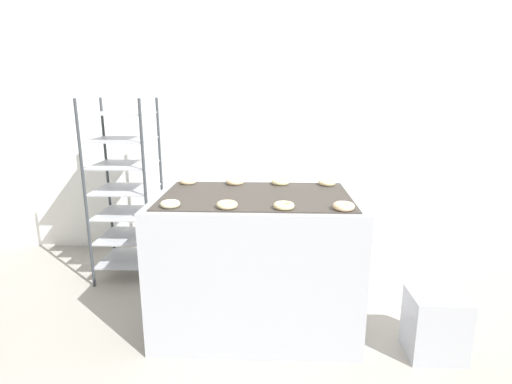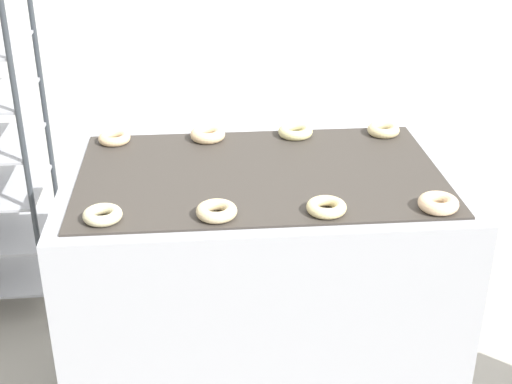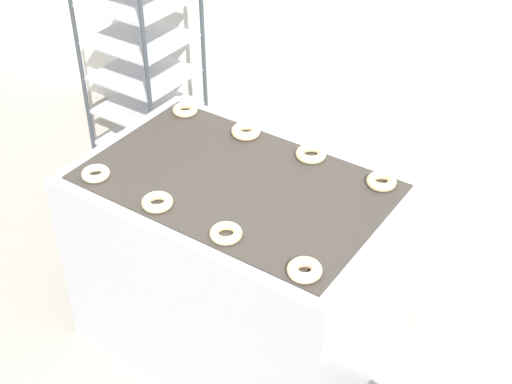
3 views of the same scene
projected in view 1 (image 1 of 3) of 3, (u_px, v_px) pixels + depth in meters
wall_back at (262, 116)px, 3.98m from camera, size 8.00×0.05×2.80m
fryer_machine at (256, 261)px, 2.81m from camera, size 1.37×0.89×0.96m
baking_rack_cart at (126, 190)px, 3.49m from camera, size 0.53×0.50×1.59m
glaze_bin at (435, 325)px, 2.52m from camera, size 0.34×0.29×0.42m
donut_near_left at (170, 204)px, 2.41m from camera, size 0.12×0.12×0.04m
donut_near_midleft at (227, 205)px, 2.39m from camera, size 0.13×0.13×0.04m
donut_near_midright at (284, 206)px, 2.38m from camera, size 0.13×0.13×0.04m
donut_near_right at (344, 206)px, 2.35m from camera, size 0.13×0.13×0.04m
donut_far_left at (188, 181)px, 3.03m from camera, size 0.12×0.12×0.04m
donut_far_midleft at (235, 181)px, 3.01m from camera, size 0.14×0.14×0.04m
donut_far_midright at (280, 182)px, 3.00m from camera, size 0.14×0.14×0.04m
donut_far_right at (327, 183)px, 2.98m from camera, size 0.13×0.13×0.04m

